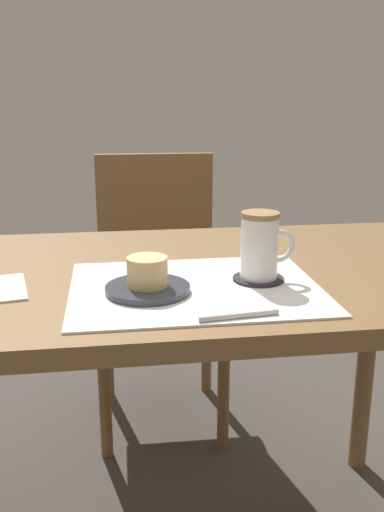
{
  "coord_description": "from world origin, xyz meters",
  "views": [
    {
      "loc": [
        -0.06,
        -1.08,
        1.06
      ],
      "look_at": [
        0.08,
        -0.08,
        0.77
      ],
      "focal_mm": 40.0,
      "sensor_mm": 36.0,
      "label": 1
    }
  ],
  "objects_px": {
    "dining_table": "(148,308)",
    "pastry": "(147,272)",
    "pastry_plate": "(148,289)",
    "coffee_mug": "(261,245)",
    "wooden_chair": "(158,276)"
  },
  "relations": [
    {
      "from": "dining_table",
      "to": "pastry",
      "type": "distance_m",
      "value": 0.19
    },
    {
      "from": "pastry_plate",
      "to": "pastry",
      "type": "relative_size",
      "value": 2.09
    },
    {
      "from": "dining_table",
      "to": "coffee_mug",
      "type": "bearing_deg",
      "value": -26.87
    },
    {
      "from": "dining_table",
      "to": "coffee_mug",
      "type": "xyz_separation_m",
      "value": [
        0.2,
        -0.1,
        0.15
      ]
    },
    {
      "from": "wooden_chair",
      "to": "coffee_mug",
      "type": "distance_m",
      "value": 0.85
    },
    {
      "from": "wooden_chair",
      "to": "pastry_plate",
      "type": "xyz_separation_m",
      "value": [
        -0.08,
        -0.82,
        0.25
      ]
    },
    {
      "from": "coffee_mug",
      "to": "dining_table",
      "type": "bearing_deg",
      "value": 153.13
    },
    {
      "from": "wooden_chair",
      "to": "dining_table",
      "type": "bearing_deg",
      "value": 84.97
    },
    {
      "from": "pastry_plate",
      "to": "pastry",
      "type": "bearing_deg",
      "value": 0.0
    },
    {
      "from": "wooden_chair",
      "to": "pastry_plate",
      "type": "distance_m",
      "value": 0.86
    },
    {
      "from": "pastry_plate",
      "to": "coffee_mug",
      "type": "height_order",
      "value": "coffee_mug"
    },
    {
      "from": "wooden_chair",
      "to": "pastry_plate",
      "type": "height_order",
      "value": "wooden_chair"
    },
    {
      "from": "wooden_chair",
      "to": "pastry",
      "type": "relative_size",
      "value": 12.18
    },
    {
      "from": "wooden_chair",
      "to": "pastry",
      "type": "xyz_separation_m",
      "value": [
        -0.08,
        -0.82,
        0.28
      ]
    },
    {
      "from": "pastry",
      "to": "coffee_mug",
      "type": "xyz_separation_m",
      "value": [
        0.21,
        0.04,
        0.03
      ]
    }
  ]
}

